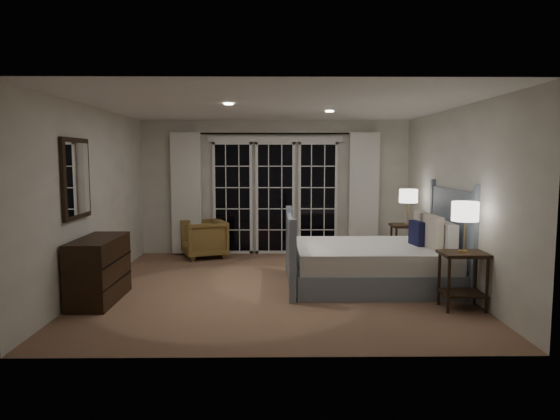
{
  "coord_description": "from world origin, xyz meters",
  "views": [
    {
      "loc": [
        -0.02,
        -6.87,
        1.81
      ],
      "look_at": [
        0.06,
        0.34,
        1.05
      ],
      "focal_mm": 32.0,
      "sensor_mm": 36.0,
      "label": 1
    }
  ],
  "objects_px": {
    "lamp_left": "(465,212)",
    "dresser": "(99,270)",
    "nightstand_left": "(463,271)",
    "nightstand_right": "(407,238)",
    "armchair": "(204,239)",
    "lamp_right": "(408,196)",
    "bed": "(375,262)"
  },
  "relations": [
    {
      "from": "bed",
      "to": "dresser",
      "type": "bearing_deg",
      "value": -168.5
    },
    {
      "from": "lamp_left",
      "to": "lamp_right",
      "type": "distance_m",
      "value": 2.39
    },
    {
      "from": "nightstand_right",
      "to": "lamp_right",
      "type": "distance_m",
      "value": 0.7
    },
    {
      "from": "armchair",
      "to": "nightstand_right",
      "type": "bearing_deg",
      "value": 56.91
    },
    {
      "from": "nightstand_left",
      "to": "lamp_right",
      "type": "relative_size",
      "value": 1.18
    },
    {
      "from": "bed",
      "to": "lamp_left",
      "type": "height_order",
      "value": "bed"
    },
    {
      "from": "lamp_left",
      "to": "dresser",
      "type": "relative_size",
      "value": 0.53
    },
    {
      "from": "lamp_left",
      "to": "dresser",
      "type": "xyz_separation_m",
      "value": [
        -4.46,
        0.38,
        -0.77
      ]
    },
    {
      "from": "bed",
      "to": "lamp_right",
      "type": "xyz_separation_m",
      "value": [
        0.79,
        1.26,
        0.83
      ]
    },
    {
      "from": "nightstand_left",
      "to": "lamp_right",
      "type": "height_order",
      "value": "lamp_right"
    },
    {
      "from": "lamp_left",
      "to": "lamp_right",
      "type": "xyz_separation_m",
      "value": [
        -0.03,
        2.39,
        -0.0
      ]
    },
    {
      "from": "lamp_left",
      "to": "lamp_right",
      "type": "relative_size",
      "value": 1.03
    },
    {
      "from": "nightstand_right",
      "to": "nightstand_left",
      "type": "bearing_deg",
      "value": -89.33
    },
    {
      "from": "dresser",
      "to": "armchair",
      "type": "bearing_deg",
      "value": 71.44
    },
    {
      "from": "nightstand_right",
      "to": "lamp_right",
      "type": "xyz_separation_m",
      "value": [
        -0.0,
        0.0,
        0.7
      ]
    },
    {
      "from": "bed",
      "to": "nightstand_right",
      "type": "xyz_separation_m",
      "value": [
        0.79,
        1.26,
        0.13
      ]
    },
    {
      "from": "nightstand_right",
      "to": "dresser",
      "type": "height_order",
      "value": "dresser"
    },
    {
      "from": "lamp_right",
      "to": "lamp_left",
      "type": "bearing_deg",
      "value": -89.33
    },
    {
      "from": "nightstand_right",
      "to": "armchair",
      "type": "distance_m",
      "value": 3.59
    },
    {
      "from": "lamp_left",
      "to": "armchair",
      "type": "relative_size",
      "value": 0.8
    },
    {
      "from": "nightstand_right",
      "to": "armchair",
      "type": "xyz_separation_m",
      "value": [
        -3.5,
        0.78,
        -0.12
      ]
    },
    {
      "from": "lamp_right",
      "to": "dresser",
      "type": "xyz_separation_m",
      "value": [
        -4.43,
        -2.0,
        -0.77
      ]
    },
    {
      "from": "lamp_left",
      "to": "dresser",
      "type": "bearing_deg",
      "value": 175.1
    },
    {
      "from": "nightstand_right",
      "to": "dresser",
      "type": "distance_m",
      "value": 4.86
    },
    {
      "from": "nightstand_right",
      "to": "dresser",
      "type": "xyz_separation_m",
      "value": [
        -4.43,
        -2.0,
        -0.06
      ]
    },
    {
      "from": "nightstand_right",
      "to": "lamp_right",
      "type": "relative_size",
      "value": 1.2
    },
    {
      "from": "bed",
      "to": "armchair",
      "type": "relative_size",
      "value": 3.11
    },
    {
      "from": "bed",
      "to": "nightstand_right",
      "type": "bearing_deg",
      "value": 57.96
    },
    {
      "from": "bed",
      "to": "nightstand_right",
      "type": "height_order",
      "value": "bed"
    },
    {
      "from": "armchair",
      "to": "dresser",
      "type": "xyz_separation_m",
      "value": [
        -0.93,
        -2.78,
        0.06
      ]
    },
    {
      "from": "nightstand_left",
      "to": "nightstand_right",
      "type": "relative_size",
      "value": 0.98
    },
    {
      "from": "lamp_left",
      "to": "armchair",
      "type": "bearing_deg",
      "value": 138.13
    }
  ]
}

